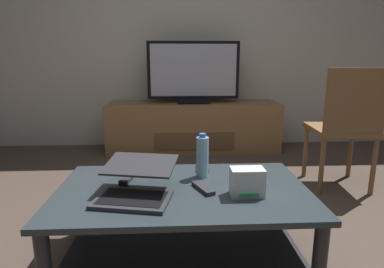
{
  "coord_description": "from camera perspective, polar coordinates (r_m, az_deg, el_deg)",
  "views": [
    {
      "loc": [
        -0.15,
        -1.49,
        1.0
      ],
      "look_at": [
        -0.05,
        0.46,
        0.54
      ],
      "focal_mm": 30.45,
      "sensor_mm": 36.0,
      "label": 1
    }
  ],
  "objects": [
    {
      "name": "router_box",
      "position": [
        1.5,
        9.62,
        -8.3
      ],
      "size": [
        0.15,
        0.1,
        0.13
      ],
      "color": "white",
      "rests_on": "coffee_table"
    },
    {
      "name": "back_wall",
      "position": [
        3.85,
        -0.79,
        19.11
      ],
      "size": [
        6.4,
        0.12,
        2.8
      ],
      "primitive_type": "cube",
      "color": "beige",
      "rests_on": "ground"
    },
    {
      "name": "tv_remote",
      "position": [
        1.72,
        -11.13,
        -7.52
      ],
      "size": [
        0.07,
        0.17,
        0.02
      ],
      "primitive_type": "cube",
      "rotation": [
        0.0,
        0.0,
        -0.2
      ],
      "color": "#2D2D30",
      "rests_on": "coffee_table"
    },
    {
      "name": "coffee_table",
      "position": [
        1.63,
        -1.61,
        -13.33
      ],
      "size": [
        1.2,
        0.72,
        0.39
      ],
      "color": "#2D383D",
      "rests_on": "ground"
    },
    {
      "name": "television",
      "position": [
        3.5,
        0.25,
        10.49
      ],
      "size": [
        0.97,
        0.2,
        0.65
      ],
      "color": "black",
      "rests_on": "media_cabinet"
    },
    {
      "name": "ground_plane",
      "position": [
        1.8,
        2.41,
        -20.51
      ],
      "size": [
        7.68,
        7.68,
        0.0
      ],
      "primitive_type": "plane",
      "color": "#4C3D33"
    },
    {
      "name": "water_bottle_near",
      "position": [
        1.69,
        1.84,
        -3.98
      ],
      "size": [
        0.06,
        0.06,
        0.23
      ],
      "color": "#99C6E5",
      "rests_on": "coffee_table"
    },
    {
      "name": "laptop",
      "position": [
        1.49,
        -9.8,
        -8.76
      ],
      "size": [
        0.38,
        0.4,
        0.15
      ],
      "color": "#333338",
      "rests_on": "coffee_table"
    },
    {
      "name": "cell_phone",
      "position": [
        1.84,
        1.68,
        -5.96
      ],
      "size": [
        0.08,
        0.14,
        0.01
      ],
      "primitive_type": "cube",
      "rotation": [
        0.0,
        0.0,
        -0.07
      ],
      "color": "black",
      "rests_on": "coffee_table"
    },
    {
      "name": "soundbar_remote",
      "position": [
        1.56,
        1.96,
        -9.45
      ],
      "size": [
        0.1,
        0.16,
        0.02
      ],
      "primitive_type": "cube",
      "rotation": [
        0.0,
        0.0,
        0.4
      ],
      "color": "#2D2D30",
      "rests_on": "coffee_table"
    },
    {
      "name": "dining_chair",
      "position": [
        2.7,
        25.33,
        1.74
      ],
      "size": [
        0.47,
        0.47,
        0.94
      ],
      "color": "brown",
      "rests_on": "ground"
    },
    {
      "name": "media_cabinet",
      "position": [
        3.59,
        0.22,
        1.3
      ],
      "size": [
        1.85,
        0.49,
        0.53
      ],
      "color": "olive",
      "rests_on": "ground"
    }
  ]
}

